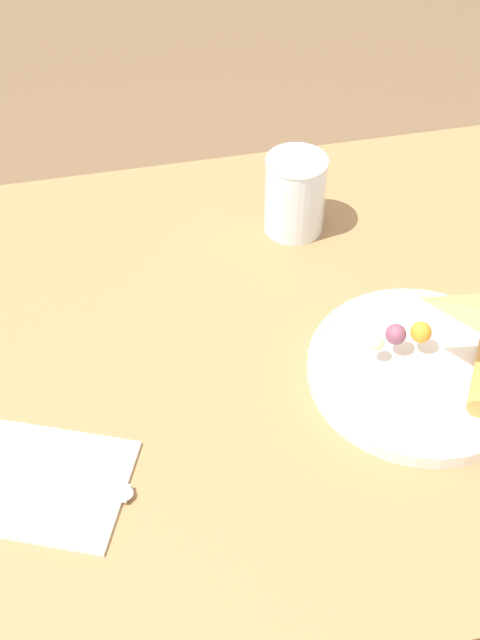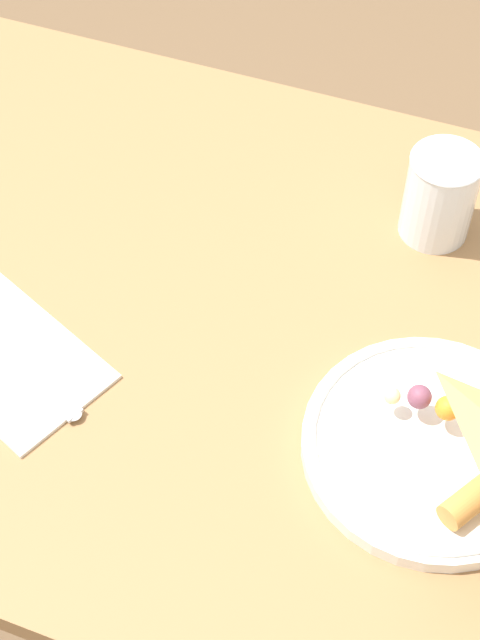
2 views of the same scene
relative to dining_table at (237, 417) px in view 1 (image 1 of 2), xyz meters
The scene contains 5 objects.
dining_table is the anchor object (origin of this frame).
plate_pizza 0.23m from the dining_table, 25.30° to the right, with size 0.22×0.22×0.05m.
milk_glass 0.27m from the dining_table, 58.29° to the left, with size 0.07×0.07×0.10m.
napkin_folded 0.29m from the dining_table, 153.00° to the right, with size 0.23×0.19×0.00m.
butter_knife 0.29m from the dining_table, 154.93° to the right, with size 0.21×0.10×0.01m.
Camera 1 is at (-0.12, -0.55, 1.35)m, focal length 45.00 mm.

